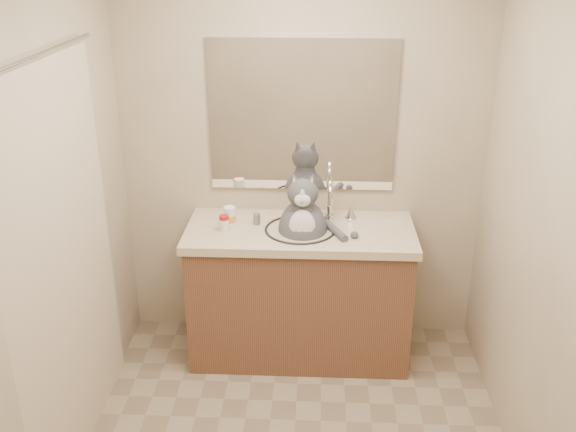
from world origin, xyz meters
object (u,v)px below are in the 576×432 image
object	(u,v)px
pill_bottle_orange	(230,217)
grey_canister	(257,219)
cat	(303,227)
pill_bottle_redcap	(224,223)

from	to	relation	value
pill_bottle_orange	grey_canister	bearing A→B (deg)	10.62
cat	pill_bottle_orange	bearing A→B (deg)	173.45
pill_bottle_redcap	pill_bottle_orange	distance (m)	0.08
pill_bottle_redcap	pill_bottle_orange	xyz separation A→B (m)	(0.02, 0.08, 0.01)
pill_bottle_redcap	pill_bottle_orange	bearing A→B (deg)	74.56
pill_bottle_redcap	grey_canister	bearing A→B (deg)	31.36
grey_canister	pill_bottle_redcap	bearing A→B (deg)	-148.64
cat	pill_bottle_redcap	xyz separation A→B (m)	(-0.45, -0.03, 0.03)
cat	pill_bottle_redcap	bearing A→B (deg)	-176.31
pill_bottle_redcap	grey_canister	world-z (taller)	pill_bottle_redcap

